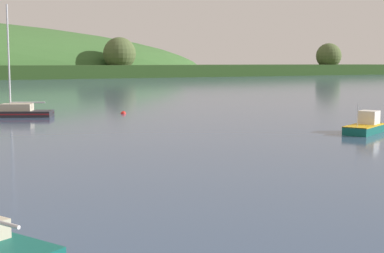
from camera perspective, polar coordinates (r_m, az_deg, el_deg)
sailboat_midwater_white at (r=70.05m, az=-18.16°, el=1.13°), size 9.01×7.08×14.65m
fishing_boat_moored at (r=53.81m, az=17.47°, el=-0.11°), size 6.04×3.87×3.56m
mooring_buoy_foreground at (r=71.02m, az=-7.06°, el=1.31°), size 0.68×0.68×0.76m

